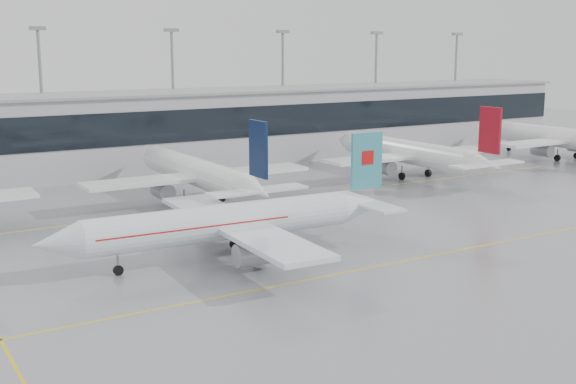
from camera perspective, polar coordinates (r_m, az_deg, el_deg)
ground at (r=64.47m, az=5.59°, el=-6.15°), size 320.00×320.00×0.00m
taxi_line_main at (r=64.47m, az=5.59°, el=-6.15°), size 120.00×0.25×0.01m
taxi_line_north at (r=89.42m, az=-6.02°, el=-1.21°), size 120.00×0.25×0.01m
terminal at (r=117.82m, az=-12.81°, el=4.54°), size 180.00×15.00×12.00m
terminal_glass at (r=110.57m, az=-11.58°, el=4.95°), size 180.00×0.20×5.00m
terminal_roof at (r=117.29m, az=-12.94°, el=7.55°), size 182.00×16.00×0.40m
light_masts at (r=122.92m, az=-13.87°, el=8.20°), size 156.40×1.00×22.60m
air_canada_jet at (r=67.10m, az=-4.22°, el=-2.36°), size 35.33×27.95×10.97m
parked_jet_c at (r=92.00m, az=-7.05°, el=1.47°), size 29.64×36.96×11.72m
parked_jet_d at (r=110.88m, az=9.66°, el=3.06°), size 29.64×36.96×11.72m
parked_jet_e at (r=136.28m, az=20.89°, el=3.99°), size 29.64×36.96×11.72m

